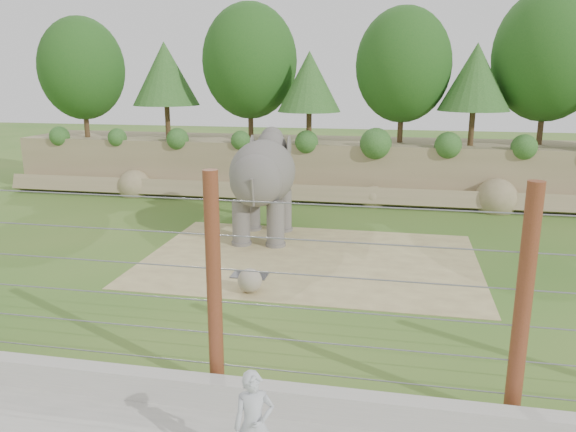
% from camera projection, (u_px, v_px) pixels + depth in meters
% --- Properties ---
extents(ground, '(90.00, 90.00, 0.00)m').
position_uv_depth(ground, '(273.00, 295.00, 14.39)').
color(ground, '#2F661E').
rests_on(ground, ground).
extents(back_embankment, '(30.00, 5.52, 8.77)m').
position_uv_depth(back_embankment, '(347.00, 109.00, 25.35)').
color(back_embankment, '#857853').
rests_on(back_embankment, ground).
extents(dirt_patch, '(10.00, 7.00, 0.02)m').
position_uv_depth(dirt_patch, '(310.00, 259.00, 17.14)').
color(dirt_patch, '#948155').
rests_on(dirt_patch, ground).
extents(drain_grate, '(1.00, 0.60, 0.03)m').
position_uv_depth(drain_grate, '(250.00, 275.00, 15.72)').
color(drain_grate, '#262628').
rests_on(drain_grate, dirt_patch).
extents(elephant, '(2.15, 4.48, 3.53)m').
position_uv_depth(elephant, '(263.00, 188.00, 19.00)').
color(elephant, '#635D58').
rests_on(elephant, ground).
extents(stone_ball, '(0.63, 0.63, 0.63)m').
position_uv_depth(stone_ball, '(250.00, 280.00, 14.47)').
color(stone_ball, gray).
rests_on(stone_ball, dirt_patch).
extents(retaining_wall, '(26.00, 0.35, 0.50)m').
position_uv_depth(retaining_wall, '(208.00, 392.00, 9.57)').
color(retaining_wall, '#A7A69B').
rests_on(retaining_wall, ground).
extents(barrier_fence, '(20.26, 0.26, 4.00)m').
position_uv_depth(barrier_fence, '(214.00, 285.00, 9.62)').
color(barrier_fence, '#5E2F14').
rests_on(barrier_fence, ground).
extents(zookeeper, '(0.67, 0.56, 1.58)m').
position_uv_depth(zookeeper, '(254.00, 424.00, 7.78)').
color(zookeeper, '#B4BBBE').
rests_on(zookeeper, walkway).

